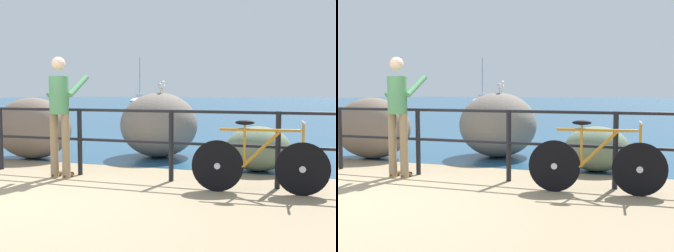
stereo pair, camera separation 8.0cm
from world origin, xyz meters
TOP-DOWN VIEW (x-y plane):
  - ground_plane at (0.00, 20.00)m, footprint 120.00×120.00m
  - sea_surface at (0.00, 47.64)m, footprint 120.00×90.00m
  - promenade_railing at (-0.00, 1.74)m, footprint 8.90×0.07m
  - bicycle at (2.74, 1.39)m, footprint 1.70×0.48m
  - person_at_railing at (-0.16, 1.47)m, footprint 0.45×0.64m
  - breakwater_boulder_main at (0.54, 3.84)m, footprint 1.51×1.58m
  - breakwater_boulder_left at (-1.68, 2.87)m, footprint 1.57×1.05m
  - breakwater_boulder_right at (2.56, 2.95)m, footprint 1.04×0.94m
  - seagull at (0.57, 3.91)m, footprint 0.26×0.31m
  - sailboat at (-13.44, 37.38)m, footprint 1.62×4.48m

SIDE VIEW (x-z plane):
  - ground_plane at x=0.00m, z-range -0.10..0.00m
  - sea_surface at x=0.00m, z-range 0.00..0.01m
  - breakwater_boulder_right at x=2.56m, z-range 0.00..0.72m
  - bicycle at x=2.74m, z-range -0.07..0.85m
  - sailboat at x=-13.44m, z-range -2.03..2.87m
  - breakwater_boulder_left at x=-1.68m, z-range 0.00..1.16m
  - breakwater_boulder_main at x=0.54m, z-range 0.00..1.25m
  - promenade_railing at x=0.00m, z-range 0.13..1.15m
  - person_at_railing at x=-0.16m, z-range 0.10..1.88m
  - seagull at x=0.57m, z-range 1.28..1.51m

